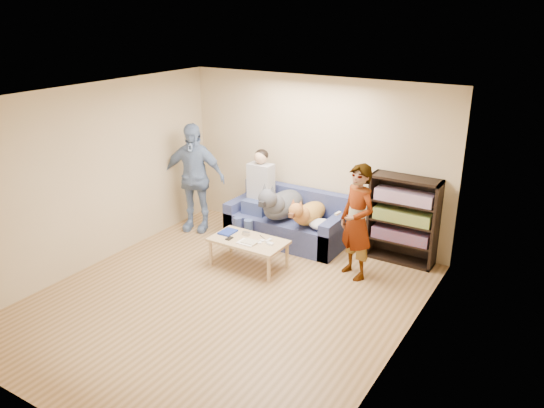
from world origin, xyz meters
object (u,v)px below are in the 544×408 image
Objects in this scene: coffee_table at (248,243)px; sofa at (288,223)px; dog_gray at (281,204)px; bookshelf at (403,218)px; person_standing_left at (194,178)px; notebook_blue at (228,232)px; person_standing_right at (357,222)px; person_seated at (258,192)px; dog_tan at (308,213)px; camera_silver at (246,234)px.

sofa is at bearing 89.27° from coffee_table.
bookshelf is at bearing 12.48° from dog_gray.
notebook_blue is at bearing -46.94° from person_standing_left.
coffee_table is at bearing -89.12° from dog_gray.
person_standing_right is at bearing 20.82° from coffee_table.
person_seated is (-0.50, -0.13, 0.49)m from sofa.
dog_tan is 1.04× the size of coffee_table.
person_seated is 1.34× the size of coffee_table.
camera_silver is at bearing -39.55° from person_standing_left.
person_standing_right is 1.59m from coffee_table.
coffee_table is at bearing -115.83° from dog_tan.
dog_tan is 0.88× the size of bookshelf.
camera_silver is 0.09× the size of dog_gray.
dog_gray is 0.98× the size of bookshelf.
person_seated is 1.17m from coffee_table.
person_standing_right is 1.96m from person_seated.
person_standing_left is at bearing -154.62° from person_standing_right.
camera_silver is at bearing -147.55° from bookshelf.
bookshelf is (1.81, 1.35, 0.31)m from coffee_table.
notebook_blue is 0.41m from coffee_table.
person_standing_left reaches higher than dog_tan.
sofa is 0.42m from dog_gray.
bookshelf is (1.83, 0.40, 0.01)m from dog_gray.
bookshelf is (0.39, 0.81, -0.13)m from person_standing_right.
dog_gray reaches higher than camera_silver.
dog_gray is 1.87m from bookshelf.
coffee_table is at bearing -130.88° from person_standing_right.
notebook_blue is 0.29m from camera_silver.
person_standing_right is 6.25× the size of notebook_blue.
person_seated is 0.95m from dog_tan.
notebook_blue is 1.00m from person_seated.
camera_silver is at bearing -97.28° from dog_gray.
bookshelf reaches higher than camera_silver.
person_standing_right is 1.43× the size of dog_tan.
person_standing_left is at bearing -164.48° from person_seated.
person_standing_left is 1.40m from notebook_blue.
person_standing_left is at bearing -168.95° from bookshelf.
coffee_table is (0.12, -0.12, -0.07)m from camera_silver.
notebook_blue is 1.25m from dog_tan.
person_standing_right is 1.61m from sofa.
camera_silver reaches higher than coffee_table.
camera_silver is at bearing -125.00° from dog_tan.
dog_tan is at bearing -21.29° from sofa.
dog_tan is (0.94, -0.05, -0.16)m from person_seated.
coffee_table is (1.55, -0.69, -0.54)m from person_standing_left.
person_standing_left reaches higher than person_seated.
person_standing_left is 1.57m from dog_gray.
person_seated is 2.33m from bookshelf.
notebook_blue is 0.20× the size of dog_gray.
sofa is (0.13, 1.00, -0.16)m from camera_silver.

